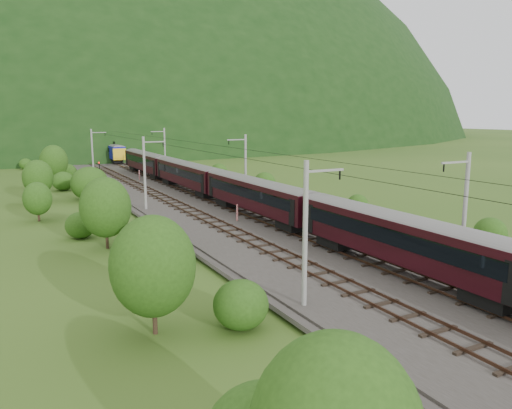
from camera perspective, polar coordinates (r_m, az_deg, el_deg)
name	(u,v)px	position (r m, az deg, el deg)	size (l,w,h in m)	color
ground	(389,292)	(31.96, 14.96, -9.61)	(600.00, 600.00, 0.00)	#34561B
railbed	(300,250)	(39.44, 5.09, -5.25)	(14.00, 220.00, 0.30)	#38332D
track_left	(274,252)	(38.18, 2.05, -5.39)	(2.40, 220.00, 0.27)	#513323
track_right	(325,244)	(40.70, 7.94, -4.50)	(2.40, 220.00, 0.27)	#513323
catenary_left	(145,171)	(56.16, -12.54, 3.72)	(2.54, 192.28, 8.00)	gray
catenary_right	(245,166)	(60.51, -1.27, 4.41)	(2.54, 192.28, 8.00)	gray
overhead_wires	(302,162)	(38.18, 5.25, 4.86)	(4.83, 198.00, 0.03)	black
mountain_main	(37,135)	(282.85, -23.71, 7.26)	(504.00, 360.00, 244.00)	#153311
train	(258,190)	(49.76, 0.27, 1.64)	(2.67, 147.49, 4.62)	black
hazard_post_near	(139,175)	(82.10, -13.18, 3.29)	(0.17, 0.17, 1.56)	red
hazard_post_far	(237,213)	(49.18, -2.16, -0.92)	(0.18, 0.18, 1.66)	red
signal	(99,167)	(90.42, -17.47, 4.06)	(0.25, 0.25, 2.26)	black
vegetation_left	(95,210)	(45.55, -17.88, -0.58)	(10.61, 147.37, 6.04)	#264C14
vegetation_right	(373,212)	(50.17, 13.22, -0.87)	(6.29, 106.22, 2.74)	#264C14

